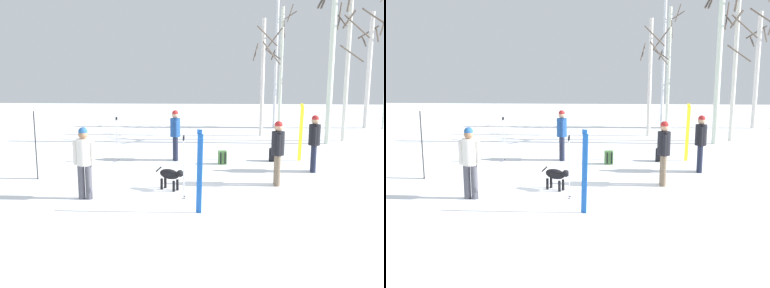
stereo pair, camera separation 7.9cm
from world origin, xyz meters
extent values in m
plane|color=white|center=(0.00, 0.00, 0.00)|extent=(60.00, 60.00, 0.00)
cylinder|color=#4C4C56|center=(-2.18, -0.02, 0.41)|extent=(0.16, 0.16, 0.82)
cylinder|color=#4C4C56|center=(-2.00, -0.03, 0.41)|extent=(0.16, 0.16, 0.82)
cylinder|color=silver|center=(-2.09, -0.03, 1.13)|extent=(0.34, 0.34, 0.62)
sphere|color=#997051|center=(-2.09, -0.03, 1.55)|extent=(0.22, 0.22, 0.22)
sphere|color=#265999|center=(-2.09, -0.03, 1.61)|extent=(0.21, 0.21, 0.21)
cylinder|color=silver|center=(-2.30, -0.02, 1.11)|extent=(0.10, 0.10, 0.56)
cylinder|color=silver|center=(-1.88, -0.03, 1.11)|extent=(0.10, 0.10, 0.56)
cylinder|color=#72604C|center=(2.62, 1.54, 0.41)|extent=(0.16, 0.16, 0.82)
cylinder|color=#72604C|center=(2.61, 1.36, 0.41)|extent=(0.16, 0.16, 0.82)
cylinder|color=black|center=(2.62, 1.45, 1.13)|extent=(0.34, 0.34, 0.62)
sphere|color=tan|center=(2.62, 1.45, 1.55)|extent=(0.22, 0.22, 0.22)
sphere|color=#B22626|center=(2.62, 1.45, 1.61)|extent=(0.21, 0.21, 0.21)
cylinder|color=black|center=(2.63, 1.66, 1.11)|extent=(0.10, 0.10, 0.56)
cylinder|color=black|center=(2.61, 1.24, 1.11)|extent=(0.10, 0.10, 0.56)
cylinder|color=#1E2338|center=(3.92, 2.93, 0.41)|extent=(0.16, 0.16, 0.82)
cylinder|color=#1E2338|center=(3.95, 3.10, 0.41)|extent=(0.16, 0.16, 0.82)
cylinder|color=black|center=(3.93, 3.02, 1.13)|extent=(0.34, 0.34, 0.62)
sphere|color=tan|center=(3.93, 3.02, 1.55)|extent=(0.22, 0.22, 0.22)
sphere|color=#B22626|center=(3.93, 3.02, 1.61)|extent=(0.21, 0.21, 0.21)
cylinder|color=black|center=(3.89, 2.81, 1.11)|extent=(0.10, 0.10, 0.56)
cylinder|color=black|center=(3.97, 3.22, 1.11)|extent=(0.10, 0.10, 0.56)
cylinder|color=#1E2338|center=(-0.35, 4.35, 0.41)|extent=(0.16, 0.16, 0.82)
cylinder|color=#1E2338|center=(-0.38, 4.53, 0.41)|extent=(0.16, 0.16, 0.82)
cylinder|color=#1E478C|center=(-0.37, 4.44, 1.13)|extent=(0.34, 0.34, 0.62)
sphere|color=tan|center=(-0.37, 4.44, 1.55)|extent=(0.22, 0.22, 0.22)
sphere|color=#B22626|center=(-0.37, 4.44, 1.61)|extent=(0.21, 0.21, 0.21)
cylinder|color=#1E478C|center=(-0.32, 4.24, 1.11)|extent=(0.10, 0.10, 0.56)
cylinder|color=#1E478C|center=(-0.41, 4.65, 1.11)|extent=(0.10, 0.10, 0.56)
ellipsoid|color=black|center=(-0.18, 0.85, 0.41)|extent=(0.63, 0.50, 0.26)
sphere|color=black|center=(0.10, 0.67, 0.48)|extent=(0.18, 0.18, 0.18)
ellipsoid|color=black|center=(0.16, 0.64, 0.46)|extent=(0.12, 0.10, 0.06)
cylinder|color=black|center=(-0.48, 1.03, 0.49)|extent=(0.18, 0.13, 0.17)
cylinder|color=black|center=(0.02, 0.81, 0.14)|extent=(0.07, 0.07, 0.28)
cylinder|color=black|center=(-0.06, 0.68, 0.14)|extent=(0.07, 0.07, 0.28)
cylinder|color=black|center=(-0.31, 1.02, 0.14)|extent=(0.07, 0.07, 0.28)
cylinder|color=black|center=(-0.39, 0.88, 0.14)|extent=(0.07, 0.07, 0.28)
cube|color=black|center=(-4.01, 1.73, 0.91)|extent=(0.06, 0.09, 1.82)
cube|color=black|center=(-4.01, 1.73, 1.86)|extent=(0.04, 0.06, 0.10)
cube|color=black|center=(-4.04, 1.79, 0.91)|extent=(0.06, 0.09, 1.82)
cube|color=black|center=(-4.04, 1.79, 1.86)|extent=(0.04, 0.06, 0.10)
cube|color=yellow|center=(3.89, 4.64, 0.93)|extent=(0.11, 0.06, 1.85)
cube|color=yellow|center=(3.89, 4.64, 1.89)|extent=(0.06, 0.04, 0.10)
cube|color=yellow|center=(3.83, 4.61, 0.93)|extent=(0.11, 0.06, 1.85)
cube|color=yellow|center=(3.83, 4.61, 1.89)|extent=(0.06, 0.04, 0.10)
cube|color=blue|center=(0.62, -0.88, 0.86)|extent=(0.11, 0.07, 1.71)
cube|color=blue|center=(0.62, -0.88, 1.75)|extent=(0.06, 0.04, 0.10)
cube|color=blue|center=(0.67, -0.91, 0.86)|extent=(0.11, 0.07, 1.71)
cube|color=blue|center=(0.67, -0.91, 1.75)|extent=(0.06, 0.04, 0.10)
cylinder|color=#B2B2BC|center=(-2.28, 4.13, 0.71)|extent=(0.02, 0.10, 1.41)
cylinder|color=black|center=(-2.28, 4.13, 1.46)|extent=(0.04, 0.04, 0.10)
cylinder|color=black|center=(-2.28, 4.13, 0.07)|extent=(0.07, 0.07, 0.01)
cylinder|color=#B2B2BC|center=(-2.28, 4.02, 0.71)|extent=(0.02, 0.10, 1.41)
cylinder|color=black|center=(-2.28, 4.02, 1.46)|extent=(0.04, 0.04, 0.10)
cylinder|color=black|center=(-2.28, 4.02, 0.07)|extent=(0.07, 0.07, 0.01)
cylinder|color=#B2B2BC|center=(0.25, 0.05, 0.72)|extent=(0.02, 0.11, 1.43)
cylinder|color=black|center=(0.25, 0.05, 1.48)|extent=(0.04, 0.04, 0.10)
cylinder|color=black|center=(0.25, 0.05, 0.07)|extent=(0.07, 0.07, 0.01)
cylinder|color=#B2B2BC|center=(0.25, -0.10, 0.72)|extent=(0.02, 0.11, 1.43)
cylinder|color=black|center=(0.25, -0.10, 1.48)|extent=(0.04, 0.04, 0.10)
cylinder|color=black|center=(0.25, -0.10, 0.07)|extent=(0.07, 0.07, 0.01)
cube|color=#4C7F3F|center=(1.22, 3.94, 0.22)|extent=(0.29, 0.24, 0.44)
cube|color=#4C7F3F|center=(1.20, 4.07, 0.15)|extent=(0.20, 0.09, 0.20)
cube|color=black|center=(1.31, 3.83, 0.22)|extent=(0.04, 0.03, 0.37)
cube|color=black|center=(1.17, 3.81, 0.22)|extent=(0.04, 0.03, 0.37)
cube|color=black|center=(2.95, 4.49, 0.22)|extent=(0.31, 0.27, 0.44)
cube|color=black|center=(2.91, 4.36, 0.15)|extent=(0.20, 0.11, 0.20)
cube|color=black|center=(2.91, 4.62, 0.22)|extent=(0.04, 0.03, 0.37)
cube|color=black|center=(3.05, 4.58, 0.22)|extent=(0.04, 0.03, 0.37)
cylinder|color=green|center=(-3.61, 4.07, 0.12)|extent=(0.06, 0.06, 0.23)
cylinder|color=black|center=(-3.61, 4.07, 0.25)|extent=(0.04, 0.04, 0.02)
cylinder|color=silver|center=(3.16, 10.16, 2.69)|extent=(0.18, 0.18, 5.38)
cylinder|color=brown|center=(3.49, 9.73, 3.80)|extent=(0.93, 0.74, 0.99)
cylinder|color=brown|center=(2.83, 10.29, 3.89)|extent=(0.33, 0.72, 0.83)
cylinder|color=brown|center=(3.61, 10.53, 4.40)|extent=(0.81, 0.98, 1.13)
cylinder|color=brown|center=(3.27, 9.70, 4.55)|extent=(0.98, 0.29, 0.90)
cylinder|color=silver|center=(4.19, 13.18, 3.47)|extent=(0.15, 0.15, 6.94)
cylinder|color=brown|center=(4.84, 13.20, 5.98)|extent=(0.10, 1.33, 0.74)
cylinder|color=brown|center=(3.67, 13.00, 4.10)|extent=(0.43, 1.06, 0.49)
cylinder|color=brown|center=(4.54, 13.10, 5.17)|extent=(0.23, 0.76, 0.83)
cylinder|color=silver|center=(4.44, 13.02, 3.14)|extent=(0.17, 0.17, 6.29)
cylinder|color=brown|center=(4.83, 13.32, 5.86)|extent=(0.66, 0.85, 0.43)
cylinder|color=brown|center=(4.08, 13.21, 4.01)|extent=(0.45, 0.78, 0.84)
cylinder|color=brown|center=(4.07, 12.78, 3.83)|extent=(0.54, 0.79, 0.47)
cylinder|color=silver|center=(5.69, 8.10, 3.90)|extent=(0.23, 0.23, 7.80)
cylinder|color=brown|center=(6.30, 8.13, 5.04)|extent=(0.14, 1.26, 0.59)
cylinder|color=silver|center=(6.58, 8.86, 2.95)|extent=(0.18, 0.18, 5.90)
cylinder|color=brown|center=(6.18, 9.02, 5.31)|extent=(0.40, 0.87, 1.22)
cylinder|color=brown|center=(6.57, 8.37, 3.73)|extent=(1.02, 0.07, 0.71)
cylinder|color=brown|center=(6.22, 8.79, 5.09)|extent=(0.21, 0.76, 0.55)
cylinder|color=brown|center=(6.70, 8.30, 4.79)|extent=(1.18, 0.32, 0.92)
cylinder|color=silver|center=(9.09, 13.35, 3.04)|extent=(0.24, 0.24, 6.07)
cylinder|color=brown|center=(9.61, 13.25, 5.27)|extent=(0.29, 1.09, 0.80)
cylinder|color=brown|center=(9.11, 13.86, 5.06)|extent=(1.07, 0.11, 0.71)
cylinder|color=brown|center=(9.34, 13.18, 4.84)|extent=(0.44, 0.58, 0.65)
cylinder|color=brown|center=(8.76, 13.36, 4.54)|extent=(0.11, 0.72, 0.55)
cylinder|color=brown|center=(8.98, 12.74, 5.72)|extent=(1.28, 0.31, 0.91)
camera|label=1|loc=(0.94, -9.37, 2.97)|focal=38.81mm
camera|label=2|loc=(1.02, -9.36, 2.97)|focal=38.81mm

